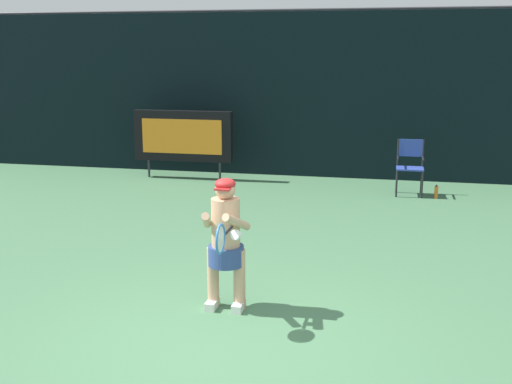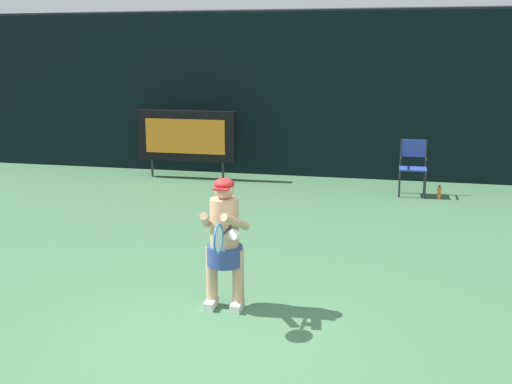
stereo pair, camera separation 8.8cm
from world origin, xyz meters
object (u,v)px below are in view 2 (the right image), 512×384
object	(u,v)px
water_bottle	(439,193)
tennis_racket	(219,238)
scoreboard	(186,136)
umpire_chair	(413,164)
tennis_player	(224,239)

from	to	relation	value
water_bottle	tennis_racket	size ratio (longest dim) A/B	0.44
scoreboard	tennis_racket	size ratio (longest dim) A/B	3.65
scoreboard	water_bottle	xyz separation A→B (m)	(5.35, -0.80, -0.82)
umpire_chair	tennis_player	size ratio (longest dim) A/B	0.74
water_bottle	tennis_player	world-z (taller)	tennis_player
scoreboard	tennis_player	bearing A→B (deg)	-67.67
umpire_chair	tennis_player	bearing A→B (deg)	-108.62
tennis_racket	umpire_chair	bearing A→B (deg)	90.13
scoreboard	tennis_player	size ratio (longest dim) A/B	1.51
tennis_player	umpire_chair	bearing A→B (deg)	71.38
scoreboard	tennis_player	distance (m)	7.27
scoreboard	umpire_chair	world-z (taller)	scoreboard
tennis_player	tennis_racket	distance (m)	0.58
umpire_chair	water_bottle	xyz separation A→B (m)	(0.51, -0.23, -0.50)
tennis_racket	tennis_player	bearing A→B (deg)	117.14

